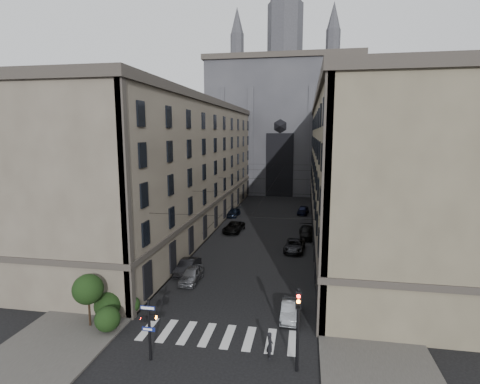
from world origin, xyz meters
The scene contains 20 objects.
ground centered at (0.00, 0.00, 0.00)m, with size 260.00×260.00×0.00m, color black.
sidewalk_left centered at (-10.50, 36.00, 0.07)m, with size 7.00×80.00×0.15m, color #383533.
sidewalk_right centered at (10.50, 36.00, 0.07)m, with size 7.00×80.00×0.15m, color #383533.
zebra_crossing centered at (0.00, 5.00, 0.01)m, with size 11.00×3.20×0.01m, color beige.
building_left centered at (-13.44, 36.00, 9.34)m, with size 13.60×60.60×18.85m.
building_right centered at (13.44, 36.00, 9.34)m, with size 13.60×60.60×18.85m.
gothic_tower centered at (0.00, 74.96, 17.80)m, with size 35.00×23.00×58.00m.
pedestrian_signal_left centered at (-3.51, 1.50, 2.32)m, with size 1.02×0.38×4.00m.
traffic_light_right centered at (5.60, 1.92, 3.29)m, with size 0.34×0.50×5.20m.
shrub_cluster centered at (-8.72, 5.01, 1.80)m, with size 3.90×4.40×3.90m.
tram_wires centered at (0.00, 35.63, 7.25)m, with size 14.00×60.00×0.43m.
car_left_near centered at (-4.72, 14.00, 0.71)m, with size 1.67×4.16×1.42m, color slate.
car_left_midnear centered at (-5.76, 15.92, 0.71)m, with size 1.51×4.33×1.43m, color black.
car_left_midfar centered at (-4.20, 32.49, 0.71)m, with size 2.36×5.11×1.42m, color black.
car_left_far centered at (-6.20, 42.50, 0.64)m, with size 1.78×4.38×1.27m, color black.
car_right_near centered at (4.92, 8.49, 0.64)m, with size 1.35×3.87×1.28m, color gray.
car_right_midnear centered at (4.69, 25.21, 0.68)m, with size 2.26×4.91×1.36m, color black.
car_right_midfar centered at (6.20, 31.44, 0.73)m, with size 2.05×5.05×1.47m, color black.
car_right_far centered at (5.47, 46.35, 0.72)m, with size 1.69×4.21×1.43m, color black.
pedestrian centered at (3.87, 3.00, 0.87)m, with size 0.64×0.42×1.75m, color black.
Camera 1 is at (5.83, -18.78, 14.17)m, focal length 28.00 mm.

